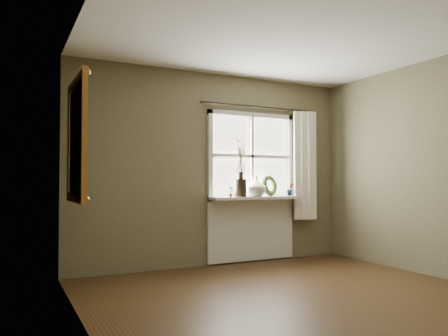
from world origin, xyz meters
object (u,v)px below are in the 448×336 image
(wreath, at_px, (269,188))
(gilt_mirror, at_px, (76,139))
(cream_vase, at_px, (256,186))
(dark_jug, at_px, (241,188))

(wreath, relative_size, gilt_mirror, 0.25)
(wreath, bearing_deg, cream_vase, 169.06)
(wreath, bearing_deg, dark_jug, 164.29)
(cream_vase, relative_size, gilt_mirror, 0.23)
(dark_jug, xyz_separation_m, wreath, (0.49, 0.04, -0.00))
(dark_jug, height_order, wreath, wreath)
(gilt_mirror, bearing_deg, cream_vase, 18.69)
(dark_jug, distance_m, gilt_mirror, 2.48)
(dark_jug, relative_size, gilt_mirror, 0.20)
(wreath, distance_m, gilt_mirror, 2.95)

